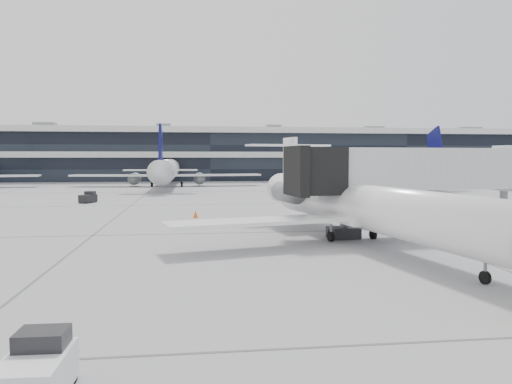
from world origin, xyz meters
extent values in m
plane|color=gray|center=(0.00, 0.00, 0.00)|extent=(220.00, 220.00, 0.00)
cube|color=black|center=(0.00, 82.00, 5.00)|extent=(170.00, 22.00, 10.00)
cylinder|color=white|center=(6.12, -5.69, 2.16)|extent=(6.45, 22.61, 2.53)
cone|color=white|center=(3.87, 6.87, 2.44)|extent=(2.90, 3.38, 2.41)
cube|color=white|center=(-0.05, -5.83, 1.50)|extent=(10.60, 4.88, 0.21)
cube|color=white|center=(11.95, -3.69, 1.50)|extent=(10.52, 3.53, 0.21)
cylinder|color=slate|center=(2.92, 1.56, 2.53)|extent=(1.95, 3.39, 1.41)
cylinder|color=slate|center=(6.61, 2.22, 2.53)|extent=(1.95, 3.39, 1.41)
cube|color=white|center=(3.97, 6.32, 4.41)|extent=(0.69, 2.45, 4.22)
cube|color=white|center=(3.91, 6.69, 5.91)|extent=(6.91, 2.66, 0.15)
cylinder|color=black|center=(7.68, -14.46, 0.26)|extent=(0.26, 0.55, 0.53)
cylinder|color=black|center=(4.40, -4.09, 0.30)|extent=(0.33, 0.63, 0.60)
cylinder|color=black|center=(7.17, -3.59, 0.30)|extent=(0.33, 0.63, 0.60)
cube|color=silver|center=(10.90, -2.45, 4.25)|extent=(14.06, 4.22, 2.57)
cube|color=black|center=(3.82, -3.20, 4.15)|extent=(2.89, 3.42, 2.77)
cylinder|color=slate|center=(5.49, -3.02, 1.38)|extent=(0.44, 0.44, 2.77)
cube|color=black|center=(5.49, -3.02, 0.35)|extent=(1.92, 1.57, 0.69)
cylinder|color=slate|center=(16.80, -1.82, 1.48)|extent=(0.49, 0.49, 2.97)
cube|color=silver|center=(-6.88, -22.04, 0.51)|extent=(1.27, 2.09, 0.84)
cube|color=black|center=(-6.86, -21.58, 1.07)|extent=(1.05, 0.87, 0.47)
cylinder|color=black|center=(-7.37, -21.28, 0.21)|extent=(0.18, 0.42, 0.41)
cylinder|color=black|center=(-6.34, -21.31, 0.21)|extent=(0.18, 0.42, 0.41)
cone|color=orange|center=(-3.45, 8.49, 0.32)|extent=(0.41, 0.41, 0.63)
cube|color=orange|center=(-3.45, 8.49, 0.02)|extent=(0.56, 0.56, 0.03)
cube|color=black|center=(-15.03, 23.68, 0.49)|extent=(1.79, 2.25, 0.80)
cube|color=black|center=(-14.87, 24.09, 1.03)|extent=(1.21, 1.10, 0.45)
cylinder|color=black|center=(-15.23, 24.52, 0.20)|extent=(0.29, 0.42, 0.39)
cylinder|color=black|center=(-14.32, 24.16, 0.20)|extent=(0.29, 0.42, 0.39)
cylinder|color=black|center=(-15.75, 23.19, 0.20)|extent=(0.29, 0.42, 0.39)
cylinder|color=black|center=(-14.83, 22.83, 0.20)|extent=(0.29, 0.42, 0.39)
camera|label=1|loc=(-3.66, -32.42, 4.97)|focal=35.00mm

